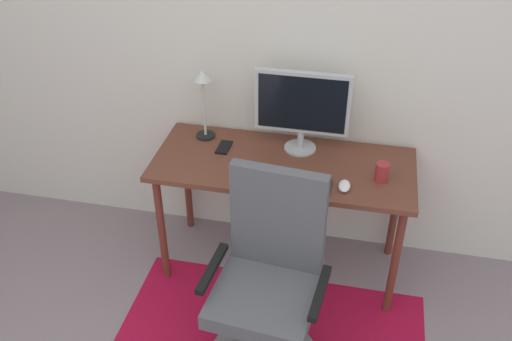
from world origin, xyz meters
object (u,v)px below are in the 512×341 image
(desk, at_px, (283,175))
(monitor, at_px, (302,106))
(office_chair, at_px, (268,299))
(coffee_cup, at_px, (382,172))
(desk_lamp, at_px, (203,90))
(keyboard, at_px, (289,183))
(cell_phone, at_px, (224,147))
(computer_mouse, at_px, (344,186))

(desk, bearing_deg, monitor, 66.46)
(desk, bearing_deg, office_chair, -85.65)
(coffee_cup, distance_m, desk_lamp, 1.08)
(keyboard, bearing_deg, cell_phone, 147.24)
(monitor, bearing_deg, office_chair, -91.07)
(keyboard, distance_m, office_chair, 0.61)
(monitor, relative_size, coffee_cup, 4.94)
(cell_phone, bearing_deg, monitor, 12.07)
(desk, relative_size, cell_phone, 10.21)
(monitor, distance_m, cell_phone, 0.51)
(desk_lamp, relative_size, office_chair, 0.39)
(keyboard, relative_size, desk_lamp, 1.01)
(cell_phone, height_order, desk_lamp, desk_lamp)
(computer_mouse, xyz_separation_m, coffee_cup, (0.18, 0.11, 0.04))
(desk, height_order, cell_phone, cell_phone)
(desk, bearing_deg, cell_phone, 167.67)
(desk, xyz_separation_m, cell_phone, (-0.36, 0.08, 0.09))
(office_chair, bearing_deg, keyboard, 94.31)
(monitor, bearing_deg, keyboard, -90.85)
(monitor, bearing_deg, desk, -113.54)
(cell_phone, bearing_deg, keyboard, -31.51)
(coffee_cup, xyz_separation_m, cell_phone, (-0.88, 0.14, -0.05))
(keyboard, height_order, computer_mouse, computer_mouse)
(computer_mouse, height_order, cell_phone, computer_mouse)
(keyboard, xyz_separation_m, office_chair, (-0.01, -0.51, -0.33))
(computer_mouse, xyz_separation_m, desk_lamp, (-0.84, 0.35, 0.29))
(keyboard, relative_size, office_chair, 0.40)
(computer_mouse, bearing_deg, monitor, 129.72)
(desk_lamp, bearing_deg, cell_phone, -35.94)
(monitor, distance_m, coffee_cup, 0.56)
(keyboard, relative_size, cell_phone, 3.07)
(monitor, relative_size, office_chair, 0.48)
(cell_phone, distance_m, office_chair, 0.94)
(desk_lamp, bearing_deg, keyboard, -33.57)
(computer_mouse, height_order, office_chair, office_chair)
(keyboard, xyz_separation_m, desk_lamp, (-0.56, 0.37, 0.29))
(desk, relative_size, computer_mouse, 13.74)
(monitor, distance_m, keyboard, 0.44)
(keyboard, distance_m, computer_mouse, 0.28)
(desk_lamp, bearing_deg, coffee_cup, -13.26)
(keyboard, bearing_deg, desk_lamp, 146.43)
(cell_phone, bearing_deg, desk_lamp, 145.32)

